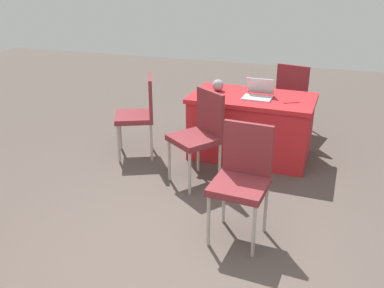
{
  "coord_description": "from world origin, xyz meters",
  "views": [
    {
      "loc": [
        -1.01,
        2.61,
        2.19
      ],
      "look_at": [
        -0.08,
        -0.26,
        0.9
      ],
      "focal_mm": 40.36,
      "sensor_mm": 36.0,
      "label": 1
    }
  ],
  "objects_px": {
    "chair_tucked_left": "(140,111)",
    "chair_by_pillar": "(242,175)",
    "chair_back_row": "(294,94)",
    "yarn_ball": "(218,85)",
    "chair_aisle": "(200,131)",
    "laptop_silver": "(258,94)",
    "scissors_red": "(291,102)",
    "table_foreground": "(251,126)"
  },
  "relations": [
    {
      "from": "chair_aisle",
      "to": "laptop_silver",
      "type": "relative_size",
      "value": 2.97
    },
    {
      "from": "chair_back_row",
      "to": "scissors_red",
      "type": "relative_size",
      "value": 5.37
    },
    {
      "from": "laptop_silver",
      "to": "yarn_ball",
      "type": "height_order",
      "value": "laptop_silver"
    },
    {
      "from": "chair_by_pillar",
      "to": "table_foreground",
      "type": "bearing_deg",
      "value": -76.91
    },
    {
      "from": "chair_by_pillar",
      "to": "chair_back_row",
      "type": "height_order",
      "value": "chair_by_pillar"
    },
    {
      "from": "scissors_red",
      "to": "chair_aisle",
      "type": "bearing_deg",
      "value": 9.43
    },
    {
      "from": "chair_tucked_left",
      "to": "yarn_ball",
      "type": "bearing_deg",
      "value": -84.49
    },
    {
      "from": "chair_tucked_left",
      "to": "table_foreground",
      "type": "bearing_deg",
      "value": -97.42
    },
    {
      "from": "chair_tucked_left",
      "to": "scissors_red",
      "type": "xyz_separation_m",
      "value": [
        -1.71,
        -0.25,
        0.19
      ]
    },
    {
      "from": "chair_by_pillar",
      "to": "yarn_ball",
      "type": "bearing_deg",
      "value": -63.72
    },
    {
      "from": "chair_aisle",
      "to": "chair_by_pillar",
      "type": "bearing_deg",
      "value": 163.41
    },
    {
      "from": "scissors_red",
      "to": "chair_tucked_left",
      "type": "bearing_deg",
      "value": -21.45
    },
    {
      "from": "chair_aisle",
      "to": "laptop_silver",
      "type": "bearing_deg",
      "value": -83.91
    },
    {
      "from": "chair_aisle",
      "to": "yarn_ball",
      "type": "relative_size",
      "value": 7.13
    },
    {
      "from": "chair_tucked_left",
      "to": "scissors_red",
      "type": "distance_m",
      "value": 1.74
    },
    {
      "from": "laptop_silver",
      "to": "chair_back_row",
      "type": "bearing_deg",
      "value": -107.24
    },
    {
      "from": "chair_back_row",
      "to": "laptop_silver",
      "type": "distance_m",
      "value": 1.02
    },
    {
      "from": "table_foreground",
      "to": "scissors_red",
      "type": "bearing_deg",
      "value": 165.7
    },
    {
      "from": "chair_tucked_left",
      "to": "chair_back_row",
      "type": "distance_m",
      "value": 2.09
    },
    {
      "from": "table_foreground",
      "to": "scissors_red",
      "type": "height_order",
      "value": "scissors_red"
    },
    {
      "from": "scissors_red",
      "to": "table_foreground",
      "type": "bearing_deg",
      "value": -44.18
    },
    {
      "from": "chair_aisle",
      "to": "laptop_silver",
      "type": "height_order",
      "value": "chair_aisle"
    },
    {
      "from": "chair_back_row",
      "to": "laptop_silver",
      "type": "relative_size",
      "value": 2.94
    },
    {
      "from": "table_foreground",
      "to": "scissors_red",
      "type": "relative_size",
      "value": 8.03
    },
    {
      "from": "chair_by_pillar",
      "to": "chair_aisle",
      "type": "bearing_deg",
      "value": -48.38
    },
    {
      "from": "chair_by_pillar",
      "to": "laptop_silver",
      "type": "bearing_deg",
      "value": -79.09
    },
    {
      "from": "laptop_silver",
      "to": "yarn_ball",
      "type": "xyz_separation_m",
      "value": [
        0.51,
        -0.13,
        0.03
      ]
    },
    {
      "from": "laptop_silver",
      "to": "table_foreground",
      "type": "bearing_deg",
      "value": -27.88
    },
    {
      "from": "chair_by_pillar",
      "to": "scissors_red",
      "type": "bearing_deg",
      "value": -93.1
    },
    {
      "from": "chair_aisle",
      "to": "chair_by_pillar",
      "type": "relative_size",
      "value": 1.0
    },
    {
      "from": "chair_by_pillar",
      "to": "scissors_red",
      "type": "relative_size",
      "value": 5.43
    },
    {
      "from": "laptop_silver",
      "to": "yarn_ball",
      "type": "bearing_deg",
      "value": -12.1
    },
    {
      "from": "chair_back_row",
      "to": "yarn_ball",
      "type": "bearing_deg",
      "value": -122.21
    },
    {
      "from": "table_foreground",
      "to": "laptop_silver",
      "type": "relative_size",
      "value": 4.4
    },
    {
      "from": "chair_by_pillar",
      "to": "laptop_silver",
      "type": "xyz_separation_m",
      "value": [
        0.16,
        -1.6,
        0.22
      ]
    },
    {
      "from": "chair_tucked_left",
      "to": "chair_back_row",
      "type": "height_order",
      "value": "same"
    },
    {
      "from": "chair_tucked_left",
      "to": "chair_by_pillar",
      "type": "relative_size",
      "value": 0.99
    },
    {
      "from": "chair_tucked_left",
      "to": "chair_aisle",
      "type": "distance_m",
      "value": 0.97
    },
    {
      "from": "chair_by_pillar",
      "to": "chair_back_row",
      "type": "xyz_separation_m",
      "value": [
        -0.18,
        -2.54,
        -0.01
      ]
    },
    {
      "from": "table_foreground",
      "to": "chair_back_row",
      "type": "distance_m",
      "value": 1.0
    },
    {
      "from": "chair_by_pillar",
      "to": "chair_back_row",
      "type": "distance_m",
      "value": 2.55
    },
    {
      "from": "table_foreground",
      "to": "chair_aisle",
      "type": "xyz_separation_m",
      "value": [
        0.39,
        0.8,
        0.19
      ]
    }
  ]
}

